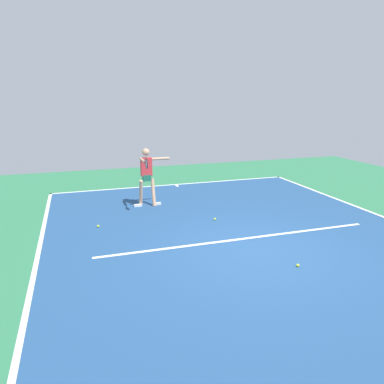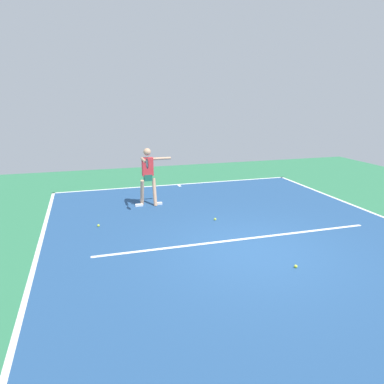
{
  "view_description": "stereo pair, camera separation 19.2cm",
  "coord_description": "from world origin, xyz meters",
  "views": [
    {
      "loc": [
        3.67,
        6.75,
        3.32
      ],
      "look_at": [
        0.81,
        -2.09,
        0.9
      ],
      "focal_mm": 34.0,
      "sensor_mm": 36.0,
      "label": 1
    },
    {
      "loc": [
        3.49,
        6.81,
        3.32
      ],
      "look_at": [
        0.81,
        -2.09,
        0.9
      ],
      "focal_mm": 34.0,
      "sensor_mm": 36.0,
      "label": 2
    }
  ],
  "objects": [
    {
      "name": "tennis_ball_centre_court",
      "position": [
        -0.44,
        1.01,
        0.03
      ],
      "size": [
        0.07,
        0.07,
        0.07
      ],
      "primitive_type": "sphere",
      "color": "#CCE033",
      "rests_on": "ground_plane"
    },
    {
      "name": "tennis_player",
      "position": [
        1.61,
        -4.15,
        1.06
      ],
      "size": [
        1.17,
        1.23,
        1.84
      ],
      "rotation": [
        0.0,
        0.0,
        0.0
      ],
      "color": "tan",
      "rests_on": "ground_plane"
    },
    {
      "name": "tennis_ball_near_player",
      "position": [
        0.1,
        -2.21,
        0.03
      ],
      "size": [
        0.07,
        0.07,
        0.07
      ],
      "primitive_type": "sphere",
      "color": "#C6E53D",
      "rests_on": "ground_plane"
    },
    {
      "name": "court_surface",
      "position": [
        0.0,
        0.0,
        0.0
      ],
      "size": [
        9.33,
        13.47,
        0.0
      ],
      "primitive_type": "cube",
      "color": "navy",
      "rests_on": "ground_plane"
    },
    {
      "name": "court_line_baseline_near",
      "position": [
        0.0,
        -6.68,
        0.0
      ],
      "size": [
        9.33,
        0.1,
        0.01
      ],
      "primitive_type": "cube",
      "color": "white",
      "rests_on": "ground_plane"
    },
    {
      "name": "court_line_sideline_right",
      "position": [
        4.62,
        0.0,
        0.0
      ],
      "size": [
        0.1,
        13.47,
        0.01
      ],
      "primitive_type": "cube",
      "color": "white",
      "rests_on": "ground_plane"
    },
    {
      "name": "tennis_ball_far_corner",
      "position": [
        3.24,
        -2.61,
        0.03
      ],
      "size": [
        0.07,
        0.07,
        0.07
      ],
      "primitive_type": "sphere",
      "color": "#CCE033",
      "rests_on": "ground_plane"
    },
    {
      "name": "court_line_centre_mark",
      "position": [
        0.0,
        -6.48,
        0.0
      ],
      "size": [
        0.1,
        0.3,
        0.01
      ],
      "primitive_type": "cube",
      "color": "white",
      "rests_on": "ground_plane"
    },
    {
      "name": "court_line_service",
      "position": [
        0.0,
        -0.7,
        0.0
      ],
      "size": [
        7.0,
        0.1,
        0.01
      ],
      "primitive_type": "cube",
      "color": "white",
      "rests_on": "ground_plane"
    },
    {
      "name": "ground_plane",
      "position": [
        0.0,
        0.0,
        0.0
      ],
      "size": [
        21.51,
        21.51,
        0.0
      ],
      "primitive_type": "plane",
      "color": "#2D754C"
    }
  ]
}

